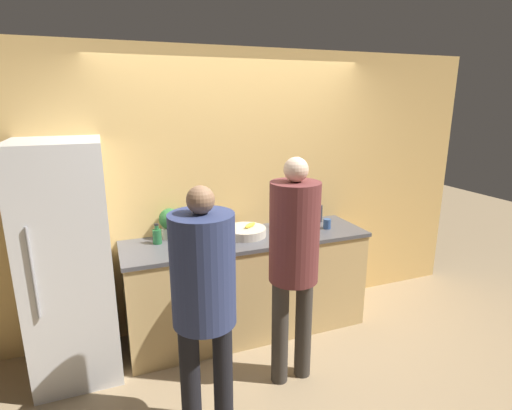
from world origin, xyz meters
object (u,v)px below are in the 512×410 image
at_px(person_left, 204,289).
at_px(potted_plant, 170,222).
at_px(person_center, 294,252).
at_px(bottle_clear, 222,234).
at_px(cup_blue, 327,224).
at_px(bottle_dark, 319,212).
at_px(fruit_bowl, 245,232).
at_px(bottle_green, 157,236).
at_px(refrigerator, 69,262).
at_px(utensil_crock, 284,220).

height_order(person_left, potted_plant, person_left).
distance_m(person_left, person_center, 0.79).
relative_size(bottle_clear, cup_blue, 2.28).
bearing_deg(person_center, bottle_dark, 51.32).
xyz_separation_m(fruit_bowl, bottle_clear, (-0.25, -0.11, 0.04)).
bearing_deg(bottle_green, refrigerator, -167.88).
distance_m(cup_blue, potted_plant, 1.48).
height_order(refrigerator, bottle_dark, refrigerator).
relative_size(person_center, bottle_green, 9.91).
relative_size(refrigerator, person_center, 1.06).
bearing_deg(person_center, utensil_crock, 69.49).
bearing_deg(bottle_green, person_center, -45.31).
xyz_separation_m(bottle_green, bottle_dark, (1.62, 0.06, 0.02)).
distance_m(person_left, bottle_green, 1.15).
distance_m(fruit_bowl, potted_plant, 0.68).
height_order(person_left, person_center, person_center).
bearing_deg(bottle_dark, potted_plant, 178.25).
bearing_deg(potted_plant, person_center, -53.10).
distance_m(fruit_bowl, cup_blue, 0.81).
distance_m(refrigerator, person_left, 1.29).
distance_m(bottle_clear, potted_plant, 0.50).
relative_size(utensil_crock, potted_plant, 1.01).
bearing_deg(fruit_bowl, person_left, -121.66).
xyz_separation_m(bottle_green, cup_blue, (1.58, -0.17, -0.02)).
bearing_deg(person_left, bottle_clear, 67.13).
bearing_deg(potted_plant, fruit_bowl, -16.86).
relative_size(person_left, bottle_dark, 6.93).
bearing_deg(utensil_crock, bottle_clear, -163.09).
height_order(bottle_clear, bottle_green, bottle_clear).
relative_size(bottle_green, bottle_dark, 0.74).
height_order(utensil_crock, potted_plant, utensil_crock).
bearing_deg(bottle_clear, bottle_green, 159.20).
relative_size(bottle_dark, potted_plant, 0.89).
xyz_separation_m(person_center, utensil_crock, (0.33, 0.89, -0.05)).
relative_size(person_left, person_center, 0.95).
xyz_separation_m(person_left, bottle_clear, (0.40, 0.94, 0.00)).
distance_m(utensil_crock, bottle_green, 1.20).
relative_size(person_left, bottle_green, 9.40).
bearing_deg(utensil_crock, bottle_green, -179.65).
bearing_deg(refrigerator, fruit_bowl, 2.34).
height_order(refrigerator, bottle_clear, refrigerator).
bearing_deg(bottle_dark, bottle_clear, -166.71).
bearing_deg(person_left, bottle_dark, 38.74).
bearing_deg(bottle_clear, refrigerator, 177.65).
relative_size(refrigerator, bottle_dark, 7.75).
xyz_separation_m(refrigerator, fruit_bowl, (1.47, 0.06, 0.05)).
bearing_deg(cup_blue, fruit_bowl, 174.17).
bearing_deg(cup_blue, utensil_crock, 154.70).
distance_m(utensil_crock, potted_plant, 1.08).
distance_m(fruit_bowl, bottle_green, 0.78).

